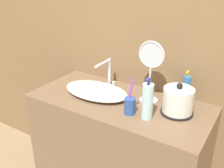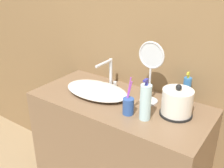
% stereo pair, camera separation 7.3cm
% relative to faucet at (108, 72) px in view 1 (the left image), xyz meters
% --- Properties ---
extents(wall_back, '(6.00, 0.04, 2.60)m').
position_rel_faucet_xyz_m(wall_back, '(0.16, 0.15, 0.31)').
color(wall_back, olive).
rests_on(wall_back, ground_plane).
extents(vanity_counter, '(1.11, 0.51, 0.87)m').
position_rel_faucet_xyz_m(vanity_counter, '(0.16, -0.13, -0.55)').
color(vanity_counter, brown).
rests_on(vanity_counter, ground_plane).
extents(sink_basin, '(0.44, 0.26, 0.06)m').
position_rel_faucet_xyz_m(sink_basin, '(-0.00, -0.13, -0.09)').
color(sink_basin, white).
rests_on(sink_basin, vanity_counter).
extents(faucet, '(0.06, 0.17, 0.20)m').
position_rel_faucet_xyz_m(faucet, '(0.00, 0.00, 0.00)').
color(faucet, silver).
rests_on(faucet, vanity_counter).
extents(electric_kettle, '(0.18, 0.18, 0.18)m').
position_rel_faucet_xyz_m(electric_kettle, '(0.51, -0.08, -0.04)').
color(electric_kettle, black).
rests_on(electric_kettle, vanity_counter).
extents(toothbrush_cup, '(0.06, 0.06, 0.22)m').
position_rel_faucet_xyz_m(toothbrush_cup, '(0.29, -0.23, -0.06)').
color(toothbrush_cup, '#2D519E').
rests_on(toothbrush_cup, vanity_counter).
extents(lotion_bottle, '(0.05, 0.05, 0.20)m').
position_rel_faucet_xyz_m(lotion_bottle, '(0.51, 0.07, -0.03)').
color(lotion_bottle, '#3370B7').
rests_on(lotion_bottle, vanity_counter).
extents(shampoo_bottle, '(0.06, 0.06, 0.23)m').
position_rel_faucet_xyz_m(shampoo_bottle, '(0.39, -0.22, -0.01)').
color(shampoo_bottle, silver).
rests_on(shampoo_bottle, vanity_counter).
extents(vanity_mirror, '(0.16, 0.11, 0.38)m').
position_rel_faucet_xyz_m(vanity_mirror, '(0.32, -0.04, 0.10)').
color(vanity_mirror, silver).
rests_on(vanity_mirror, vanity_counter).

